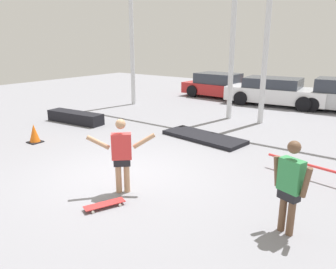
% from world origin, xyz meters
% --- Properties ---
extents(ground_plane, '(36.00, 36.00, 0.00)m').
position_xyz_m(ground_plane, '(0.00, 0.00, 0.00)').
color(ground_plane, gray).
extents(skateboarder, '(1.06, 0.99, 1.54)m').
position_xyz_m(skateboarder, '(0.62, -0.66, 0.85)').
color(skateboarder, tan).
rests_on(skateboarder, ground_plane).
extents(skateboard, '(0.49, 0.79, 0.08)m').
position_xyz_m(skateboard, '(0.80, -1.35, 0.06)').
color(skateboard, red).
rests_on(skateboard, ground_plane).
extents(grind_box, '(2.42, 0.83, 0.41)m').
position_xyz_m(grind_box, '(-4.99, 2.54, 0.21)').
color(grind_box, black).
rests_on(grind_box, ground_plane).
extents(manual_pad, '(2.81, 1.35, 0.12)m').
position_xyz_m(manual_pad, '(0.02, 3.58, 0.06)').
color(manual_pad, black).
rests_on(manual_pad, ground_plane).
extents(grind_rail, '(2.59, 0.50, 0.34)m').
position_xyz_m(grind_rail, '(3.79, 2.28, 0.27)').
color(grind_rail, red).
rests_on(grind_rail, ground_plane).
extents(canopy_support_left, '(5.33, 0.20, 6.66)m').
position_xyz_m(canopy_support_left, '(-3.22, 6.67, 3.97)').
color(canopy_support_left, silver).
rests_on(canopy_support_left, ground_plane).
extents(parked_car_red, '(4.10, 2.07, 1.30)m').
position_xyz_m(parked_car_red, '(-3.34, 10.92, 0.63)').
color(parked_car_red, red).
rests_on(parked_car_red, ground_plane).
extents(parked_car_white, '(4.73, 2.30, 1.30)m').
position_xyz_m(parked_car_white, '(-0.17, 10.55, 0.64)').
color(parked_car_white, white).
rests_on(parked_car_white, ground_plane).
extents(bystander, '(0.67, 0.31, 1.56)m').
position_xyz_m(bystander, '(3.77, -0.17, 0.85)').
color(bystander, brown).
rests_on(bystander, ground_plane).
extents(traffic_cone, '(0.39, 0.39, 0.57)m').
position_xyz_m(traffic_cone, '(-3.93, 0.19, 0.28)').
color(traffic_cone, black).
rests_on(traffic_cone, ground_plane).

